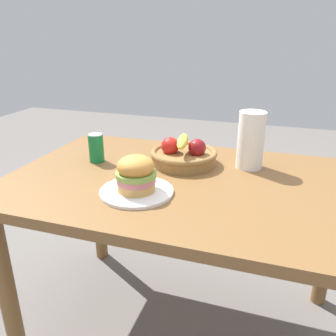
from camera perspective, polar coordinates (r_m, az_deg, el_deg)
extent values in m
plane|color=slate|center=(1.80, 2.31, -24.32)|extent=(8.00, 8.00, 0.00)
cube|color=brown|center=(1.37, 2.76, -2.59)|extent=(1.40, 0.90, 0.04)
cylinder|color=brown|center=(1.58, -25.12, -17.31)|extent=(0.07, 0.07, 0.71)
cylinder|color=brown|center=(2.07, -11.42, -5.86)|extent=(0.07, 0.07, 0.71)
cylinder|color=brown|center=(1.86, 24.98, -10.95)|extent=(0.07, 0.07, 0.71)
cylinder|color=white|center=(1.25, -5.19, -3.85)|extent=(0.27, 0.27, 0.01)
cylinder|color=tan|center=(1.24, -5.22, -2.98)|extent=(0.13, 0.13, 0.03)
cylinder|color=#C67075|center=(1.23, -5.26, -1.88)|extent=(0.14, 0.14, 0.02)
cylinder|color=#84A84C|center=(1.22, -5.30, -1.02)|extent=(0.15, 0.15, 0.02)
ellipsoid|color=gold|center=(1.21, -5.34, 0.30)|extent=(0.13, 0.13, 0.08)
cylinder|color=#147238|center=(1.56, -11.73, 3.19)|extent=(0.07, 0.07, 0.12)
cylinder|color=silver|center=(1.54, -11.90, 5.41)|extent=(0.06, 0.06, 0.00)
cylinder|color=olive|center=(1.51, 2.60, 1.59)|extent=(0.28, 0.28, 0.05)
torus|color=olive|center=(1.51, 2.61, 2.48)|extent=(0.29, 0.29, 0.02)
sphere|color=maroon|center=(1.49, 4.81, 3.33)|extent=(0.08, 0.08, 0.08)
sphere|color=red|center=(1.50, 0.35, 3.64)|extent=(0.08, 0.08, 0.08)
ellipsoid|color=yellow|center=(1.47, 2.42, 4.42)|extent=(0.08, 0.19, 0.05)
cylinder|color=white|center=(1.49, 13.47, 4.47)|extent=(0.11, 0.11, 0.24)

